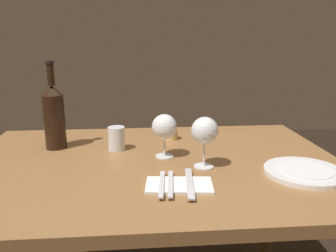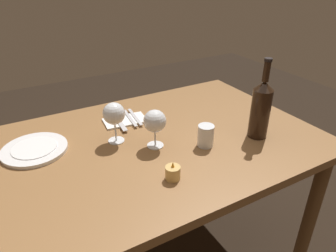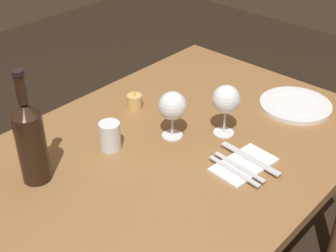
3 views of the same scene
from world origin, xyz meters
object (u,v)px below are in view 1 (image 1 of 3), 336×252
(wine_glass_left, at_px, (205,131))
(fork_inner, at_px, (170,183))
(water_tumbler, at_px, (117,140))
(wine_glass_right, at_px, (164,127))
(wine_bottle, at_px, (54,116))
(votive_candle, at_px, (171,134))
(folded_napkin, at_px, (179,185))
(table_knife, at_px, (190,183))
(fork_outer, at_px, (162,184))
(dinner_plate, at_px, (304,172))

(wine_glass_left, relative_size, fork_inner, 0.94)
(water_tumbler, bearing_deg, wine_glass_right, -28.68)
(wine_glass_left, height_order, wine_bottle, wine_bottle)
(water_tumbler, relative_size, votive_candle, 1.32)
(folded_napkin, bearing_deg, votive_candle, 87.24)
(wine_bottle, height_order, folded_napkin, wine_bottle)
(water_tumbler, height_order, table_knife, water_tumbler)
(water_tumbler, height_order, fork_outer, water_tumbler)
(table_knife, bearing_deg, fork_inner, -180.00)
(dinner_plate, distance_m, folded_napkin, 0.40)
(votive_candle, xyz_separation_m, dinner_plate, (0.38, -0.41, -0.02))
(wine_glass_right, relative_size, water_tumbler, 1.75)
(water_tumbler, bearing_deg, votive_candle, 28.57)
(wine_glass_right, bearing_deg, fork_inner, -90.47)
(wine_glass_left, xyz_separation_m, fork_inner, (-0.12, -0.14, -0.11))
(fork_outer, bearing_deg, fork_inner, 0.00)
(wine_glass_left, bearing_deg, fork_outer, -135.71)
(folded_napkin, relative_size, fork_inner, 1.11)
(wine_glass_right, relative_size, fork_inner, 0.86)
(wine_glass_left, height_order, votive_candle, wine_glass_left)
(water_tumbler, bearing_deg, fork_inner, -63.93)
(water_tumbler, bearing_deg, wine_bottle, 169.41)
(wine_glass_left, relative_size, dinner_plate, 0.68)
(fork_outer, xyz_separation_m, table_knife, (0.08, 0.00, 0.00))
(fork_inner, bearing_deg, wine_glass_left, 49.55)
(dinner_plate, bearing_deg, table_knife, -170.94)
(wine_glass_right, height_order, water_tumbler, wine_glass_right)
(wine_glass_right, bearing_deg, wine_glass_left, -42.43)
(votive_candle, distance_m, fork_inner, 0.47)
(wine_glass_left, height_order, fork_outer, wine_glass_left)
(wine_bottle, relative_size, fork_inner, 1.84)
(wine_bottle, height_order, water_tumbler, wine_bottle)
(fork_outer, bearing_deg, dinner_plate, 7.47)
(wine_glass_left, height_order, wine_glass_right, wine_glass_left)
(wine_bottle, distance_m, fork_inner, 0.58)
(wine_glass_left, bearing_deg, wine_glass_right, 137.57)
(votive_candle, bearing_deg, fork_inner, -95.78)
(water_tumbler, height_order, votive_candle, water_tumbler)
(water_tumbler, xyz_separation_m, fork_outer, (0.15, -0.35, -0.03))
(dinner_plate, height_order, folded_napkin, dinner_plate)
(wine_glass_left, height_order, table_knife, wine_glass_left)
(votive_candle, distance_m, table_knife, 0.47)
(water_tumbler, xyz_separation_m, votive_candle, (0.22, 0.12, -0.02))
(wine_glass_right, distance_m, fork_outer, 0.28)
(fork_inner, distance_m, fork_outer, 0.03)
(wine_glass_left, xyz_separation_m, folded_napkin, (-0.10, -0.14, -0.12))
(wine_glass_left, bearing_deg, wine_bottle, 154.72)
(water_tumbler, xyz_separation_m, folded_napkin, (0.20, -0.35, -0.04))
(fork_inner, bearing_deg, table_knife, 0.00)
(votive_candle, relative_size, fork_outer, 0.37)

